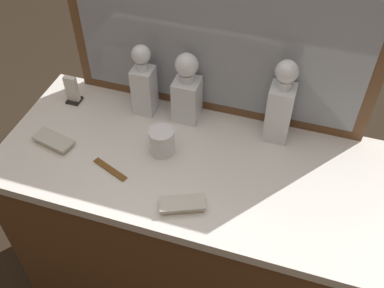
% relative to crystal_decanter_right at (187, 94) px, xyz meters
% --- Properties ---
extents(ground_plane, '(6.00, 6.00, 0.00)m').
position_rel_crystal_decanter_right_xyz_m(ground_plane, '(0.08, -0.20, -0.95)').
color(ground_plane, '#2D2319').
extents(dresser, '(1.29, 0.58, 0.84)m').
position_rel_crystal_decanter_right_xyz_m(dresser, '(0.08, -0.20, -0.53)').
color(dresser, brown).
rests_on(dresser, ground_plane).
extents(dresser_mirror, '(1.05, 0.03, 0.55)m').
position_rel_crystal_decanter_right_xyz_m(dresser_mirror, '(0.08, 0.07, 0.17)').
color(dresser_mirror, brown).
rests_on(dresser_mirror, dresser).
extents(crystal_decanter_right, '(0.09, 0.09, 0.27)m').
position_rel_crystal_decanter_right_xyz_m(crystal_decanter_right, '(0.00, 0.00, 0.00)').
color(crystal_decanter_right, white).
rests_on(crystal_decanter_right, dresser).
extents(crystal_decanter_far_right, '(0.07, 0.07, 0.28)m').
position_rel_crystal_decanter_right_xyz_m(crystal_decanter_far_right, '(-0.15, -0.01, 0.00)').
color(crystal_decanter_far_right, white).
rests_on(crystal_decanter_far_right, dresser).
extents(crystal_decanter_rear, '(0.08, 0.08, 0.31)m').
position_rel_crystal_decanter_right_xyz_m(crystal_decanter_rear, '(0.32, 0.00, 0.02)').
color(crystal_decanter_rear, white).
rests_on(crystal_decanter_rear, dresser).
extents(crystal_tumbler_right, '(0.08, 0.08, 0.09)m').
position_rel_crystal_decanter_right_xyz_m(crystal_tumbler_right, '(-0.03, -0.19, -0.07)').
color(crystal_tumbler_right, white).
rests_on(crystal_tumbler_right, dresser).
extents(silver_brush_right, '(0.15, 0.11, 0.02)m').
position_rel_crystal_decanter_right_xyz_m(silver_brush_right, '(0.11, -0.39, -0.09)').
color(silver_brush_right, '#B7A88C').
rests_on(silver_brush_right, dresser).
extents(silver_brush_center, '(0.15, 0.09, 0.02)m').
position_rel_crystal_decanter_right_xyz_m(silver_brush_center, '(-0.39, -0.27, -0.09)').
color(silver_brush_center, '#B7A88C').
rests_on(silver_brush_center, dresser).
extents(tortoiseshell_comb, '(0.13, 0.07, 0.01)m').
position_rel_crystal_decanter_right_xyz_m(tortoiseshell_comb, '(-0.16, -0.32, -0.10)').
color(tortoiseshell_comb, brown).
rests_on(tortoiseshell_comb, dresser).
extents(napkin_holder, '(0.05, 0.05, 0.11)m').
position_rel_crystal_decanter_right_xyz_m(napkin_holder, '(-0.43, -0.05, -0.06)').
color(napkin_holder, black).
rests_on(napkin_holder, dresser).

